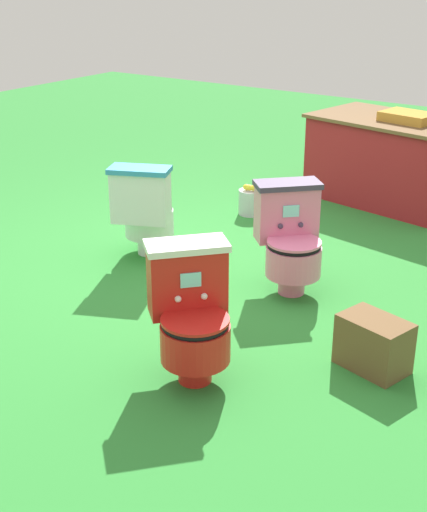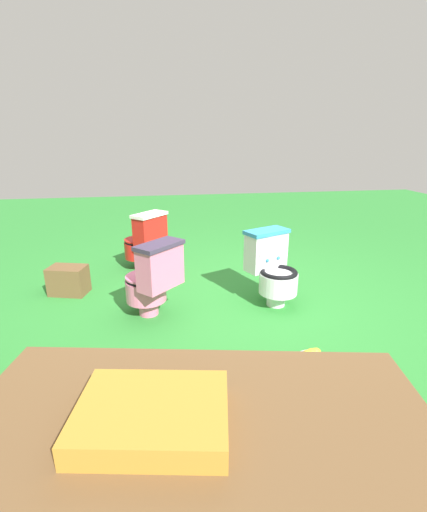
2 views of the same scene
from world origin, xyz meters
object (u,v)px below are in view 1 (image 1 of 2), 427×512
(vendor_table, at_px, (392,160))
(lemon_bucket, at_px, (251,201))
(toilet_pink, at_px, (290,238))
(toilet_white, at_px, (145,210))
(toilet_red, at_px, (192,313))
(small_crate, at_px, (374,344))

(vendor_table, height_order, lemon_bucket, vendor_table)
(toilet_pink, bearing_deg, toilet_white, -39.62)
(toilet_red, bearing_deg, toilet_pink, -133.20)
(toilet_pink, relative_size, lemon_bucket, 2.63)
(toilet_white, bearing_deg, small_crate, -38.55)
(vendor_table, bearing_deg, lemon_bucket, -130.02)
(toilet_red, relative_size, lemon_bucket, 2.63)
(toilet_white, bearing_deg, toilet_pink, -18.34)
(toilet_white, height_order, small_crate, toilet_white)
(toilet_white, relative_size, toilet_pink, 1.00)
(toilet_pink, distance_m, small_crate, 1.12)
(small_crate, height_order, lemon_bucket, small_crate)
(toilet_white, bearing_deg, toilet_red, -66.11)
(toilet_white, xyz_separation_m, small_crate, (2.05, -0.54, -0.22))
(vendor_table, relative_size, lemon_bucket, 5.78)
(vendor_table, relative_size, small_crate, 4.26)
(toilet_red, bearing_deg, vendor_table, -133.53)
(toilet_white, relative_size, lemon_bucket, 2.63)
(toilet_white, height_order, toilet_red, same)
(toilet_white, relative_size, vendor_table, 0.46)
(toilet_pink, bearing_deg, small_crate, 98.67)
(toilet_red, height_order, vendor_table, vendor_table)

